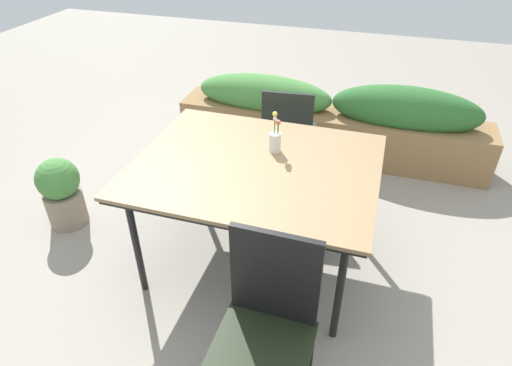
{
  "coord_description": "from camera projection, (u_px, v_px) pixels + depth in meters",
  "views": [
    {
      "loc": [
        0.58,
        -2.03,
        2.16
      ],
      "look_at": [
        -0.07,
        0.09,
        0.64
      ],
      "focal_mm": 30.62,
      "sensor_mm": 36.0,
      "label": 1
    }
  ],
  "objects": [
    {
      "name": "planter_box",
      "position": [
        332.0,
        121.0,
        4.04
      ],
      "size": [
        2.84,
        0.43,
        0.75
      ],
      "color": "olive",
      "rests_on": "ground"
    },
    {
      "name": "chair_far_side",
      "position": [
        288.0,
        131.0,
        3.48
      ],
      "size": [
        0.45,
        0.45,
        0.91
      ],
      "rotation": [
        0.0,
        0.0,
        0.1
      ],
      "color": "#232823",
      "rests_on": "ground"
    },
    {
      "name": "chair_near_right",
      "position": [
        267.0,
        323.0,
        1.95
      ],
      "size": [
        0.44,
        0.44,
        0.97
      ],
      "rotation": [
        0.0,
        0.0,
        3.12
      ],
      "color": "black",
      "rests_on": "ground"
    },
    {
      "name": "dining_table",
      "position": [
        256.0,
        170.0,
        2.64
      ],
      "size": [
        1.45,
        1.17,
        0.78
      ],
      "color": "#8C704C",
      "rests_on": "ground"
    },
    {
      "name": "flower_vase",
      "position": [
        276.0,
        139.0,
        2.68
      ],
      "size": [
        0.07,
        0.07,
        0.27
      ],
      "color": "silver",
      "rests_on": "dining_table"
    },
    {
      "name": "potted_plant",
      "position": [
        61.0,
        191.0,
        3.22
      ],
      "size": [
        0.31,
        0.31,
        0.55
      ],
      "color": "gray",
      "rests_on": "ground"
    },
    {
      "name": "ground_plane",
      "position": [
        262.0,
        269.0,
        2.96
      ],
      "size": [
        12.0,
        12.0,
        0.0
      ],
      "primitive_type": "plane",
      "color": "gray"
    }
  ]
}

